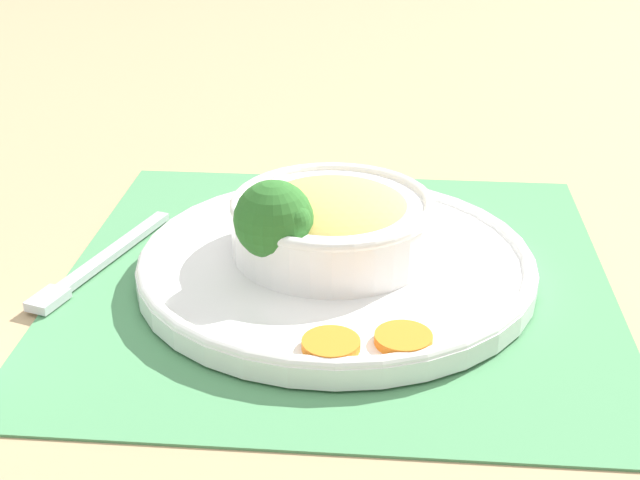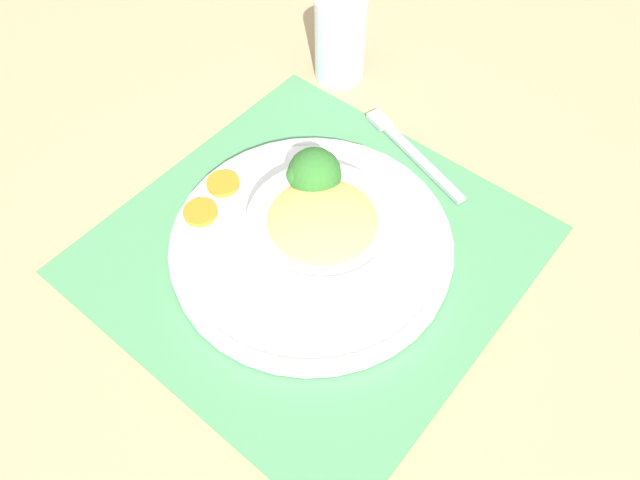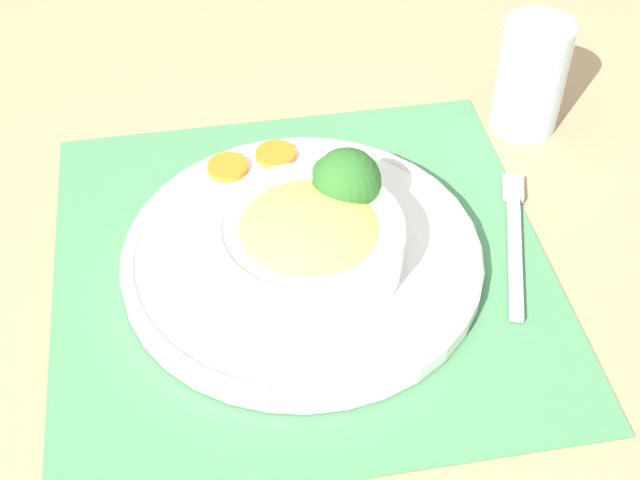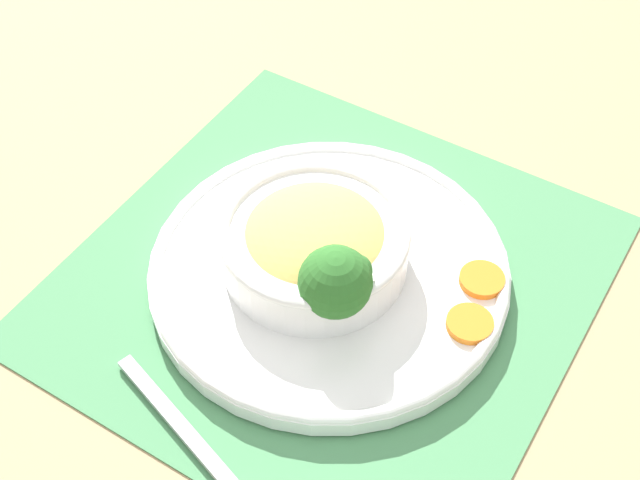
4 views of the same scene
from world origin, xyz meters
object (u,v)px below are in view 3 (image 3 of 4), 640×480
at_px(water_glass, 530,82).
at_px(broccoli_floret, 346,182).
at_px(bowl, 309,239).
at_px(fork, 514,228).

bearing_deg(water_glass, broccoli_floret, -140.53).
xyz_separation_m(bowl, fork, (0.19, 0.05, -0.04)).
bearing_deg(bowl, fork, 13.92).
xyz_separation_m(broccoli_floret, fork, (0.16, -0.00, -0.06)).
distance_m(bowl, water_glass, 0.31).
height_order(bowl, water_glass, water_glass).
distance_m(broccoli_floret, water_glass, 0.25).
bearing_deg(fork, water_glass, 85.79).
bearing_deg(broccoli_floret, bowl, -124.38).
bearing_deg(fork, bowl, -156.17).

